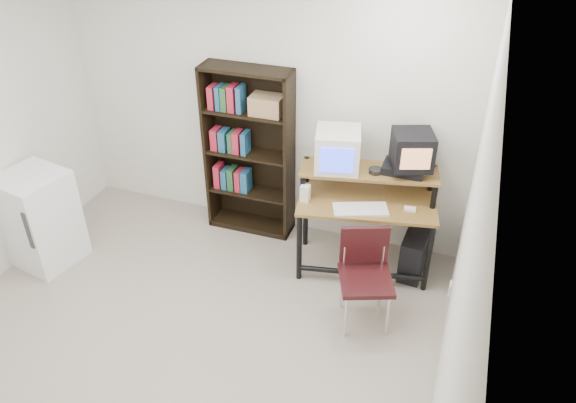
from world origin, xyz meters
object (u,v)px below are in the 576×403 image
(crt_tv, at_px, (412,150))
(bookshelf, at_px, (250,150))
(pc_tower, at_px, (414,253))
(mini_fridge, at_px, (40,219))
(school_chair, at_px, (365,268))
(crt_monitor, at_px, (338,150))
(computer_desk, at_px, (366,204))

(crt_tv, distance_m, bookshelf, 1.59)
(pc_tower, distance_m, mini_fridge, 3.49)
(school_chair, bearing_deg, mini_fridge, 163.59)
(crt_monitor, distance_m, bookshelf, 0.99)
(pc_tower, xyz_separation_m, school_chair, (-0.32, -0.73, 0.30))
(computer_desk, bearing_deg, crt_tv, 15.22)
(pc_tower, bearing_deg, mini_fridge, -160.50)
(bookshelf, height_order, mini_fridge, bookshelf)
(crt_monitor, xyz_separation_m, bookshelf, (-0.93, 0.21, -0.27))
(crt_monitor, distance_m, crt_tv, 0.64)
(mini_fridge, bearing_deg, school_chair, 15.49)
(school_chair, bearing_deg, computer_desk, 82.03)
(pc_tower, bearing_deg, crt_monitor, -176.33)
(pc_tower, relative_size, bookshelf, 0.26)
(crt_tv, relative_size, school_chair, 0.51)
(pc_tower, xyz_separation_m, mini_fridge, (-3.35, -0.97, 0.25))
(crt_monitor, bearing_deg, bookshelf, 154.10)
(computer_desk, bearing_deg, mini_fridge, -173.82)
(crt_tv, bearing_deg, crt_monitor, 170.57)
(crt_monitor, bearing_deg, pc_tower, -12.80)
(crt_monitor, relative_size, mini_fridge, 0.50)
(computer_desk, relative_size, crt_tv, 3.11)
(crt_monitor, distance_m, mini_fridge, 2.83)
(crt_tv, bearing_deg, computer_desk, -172.57)
(crt_tv, height_order, school_chair, crt_tv)
(crt_monitor, bearing_deg, computer_desk, -23.10)
(computer_desk, distance_m, mini_fridge, 3.02)
(pc_tower, bearing_deg, crt_tv, 149.27)
(bookshelf, bearing_deg, mini_fridge, -144.85)
(crt_tv, height_order, pc_tower, crt_tv)
(school_chair, distance_m, mini_fridge, 3.04)
(crt_monitor, bearing_deg, mini_fridge, -172.52)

